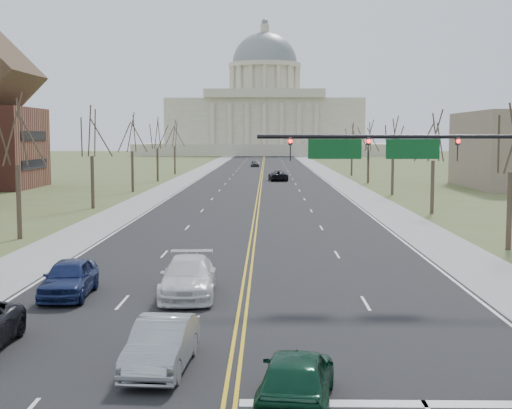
{
  "coord_description": "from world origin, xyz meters",
  "views": [
    {
      "loc": [
        0.95,
        -18.68,
        6.84
      ],
      "look_at": [
        0.33,
        21.05,
        3.0
      ],
      "focal_mm": 50.0,
      "sensor_mm": 36.0,
      "label": 1
    }
  ],
  "objects_px": {
    "car_nb_inner_lead": "(296,378)",
    "car_sb_inner_lead": "(162,344)",
    "signal_mast": "(411,160)",
    "car_sb_inner_second": "(188,277)",
    "car_far_nb": "(278,175)",
    "car_sb_outer_second": "(69,278)",
    "car_far_sb": "(255,164)"
  },
  "relations": [
    {
      "from": "car_far_sb",
      "to": "car_sb_outer_second",
      "type": "bearing_deg",
      "value": -97.66
    },
    {
      "from": "signal_mast",
      "to": "car_sb_inner_second",
      "type": "distance_m",
      "value": 11.25
    },
    {
      "from": "car_sb_inner_second",
      "to": "car_far_nb",
      "type": "height_order",
      "value": "car_sb_inner_second"
    },
    {
      "from": "car_nb_inner_lead",
      "to": "car_sb_inner_second",
      "type": "relative_size",
      "value": 0.8
    },
    {
      "from": "car_sb_inner_lead",
      "to": "signal_mast",
      "type": "bearing_deg",
      "value": 54.89
    },
    {
      "from": "car_nb_inner_lead",
      "to": "car_sb_inner_second",
      "type": "distance_m",
      "value": 13.15
    },
    {
      "from": "car_sb_outer_second",
      "to": "car_far_nb",
      "type": "relative_size",
      "value": 0.84
    },
    {
      "from": "car_sb_inner_lead",
      "to": "car_sb_inner_second",
      "type": "xyz_separation_m",
      "value": [
        -0.28,
        9.59,
        0.08
      ]
    },
    {
      "from": "car_far_nb",
      "to": "car_far_sb",
      "type": "bearing_deg",
      "value": -90.37
    },
    {
      "from": "car_nb_inner_lead",
      "to": "car_sb_inner_second",
      "type": "xyz_separation_m",
      "value": [
        -4.1,
        12.49,
        0.05
      ]
    },
    {
      "from": "car_nb_inner_lead",
      "to": "car_far_nb",
      "type": "distance_m",
      "value": 91.22
    },
    {
      "from": "signal_mast",
      "to": "car_nb_inner_lead",
      "type": "xyz_separation_m",
      "value": [
        -5.75,
        -14.76,
        -4.98
      ]
    },
    {
      "from": "car_nb_inner_lead",
      "to": "car_sb_inner_lead",
      "type": "bearing_deg",
      "value": -29.87
    },
    {
      "from": "signal_mast",
      "to": "car_far_sb",
      "type": "height_order",
      "value": "signal_mast"
    },
    {
      "from": "car_far_sb",
      "to": "car_sb_inner_lead",
      "type": "bearing_deg",
      "value": -95.26
    },
    {
      "from": "signal_mast",
      "to": "car_sb_inner_lead",
      "type": "height_order",
      "value": "signal_mast"
    },
    {
      "from": "car_sb_inner_lead",
      "to": "car_sb_outer_second",
      "type": "xyz_separation_m",
      "value": [
        -5.34,
        9.38,
        0.07
      ]
    },
    {
      "from": "car_nb_inner_lead",
      "to": "car_far_sb",
      "type": "distance_m",
      "value": 139.94
    },
    {
      "from": "car_sb_inner_lead",
      "to": "car_nb_inner_lead",
      "type": "bearing_deg",
      "value": -33.4
    },
    {
      "from": "signal_mast",
      "to": "car_far_sb",
      "type": "xyz_separation_m",
      "value": [
        -9.21,
        125.13,
        -5.04
      ]
    },
    {
      "from": "car_nb_inner_lead",
      "to": "car_sb_inner_lead",
      "type": "height_order",
      "value": "car_nb_inner_lead"
    },
    {
      "from": "car_nb_inner_lead",
      "to": "car_far_nb",
      "type": "bearing_deg",
      "value": -83.25
    },
    {
      "from": "car_far_nb",
      "to": "car_sb_inner_lead",
      "type": "bearing_deg",
      "value": 81.4
    },
    {
      "from": "signal_mast",
      "to": "car_far_sb",
      "type": "bearing_deg",
      "value": 94.21
    },
    {
      "from": "signal_mast",
      "to": "car_nb_inner_lead",
      "type": "distance_m",
      "value": 16.61
    },
    {
      "from": "car_nb_inner_lead",
      "to": "car_sb_outer_second",
      "type": "xyz_separation_m",
      "value": [
        -9.16,
        12.28,
        0.03
      ]
    },
    {
      "from": "signal_mast",
      "to": "car_sb_inner_lead",
      "type": "bearing_deg",
      "value": -128.91
    },
    {
      "from": "car_sb_inner_second",
      "to": "car_sb_outer_second",
      "type": "distance_m",
      "value": 5.06
    },
    {
      "from": "signal_mast",
      "to": "car_sb_inner_lead",
      "type": "relative_size",
      "value": 2.71
    },
    {
      "from": "car_far_nb",
      "to": "car_far_sb",
      "type": "xyz_separation_m",
      "value": [
        -4.39,
        48.68,
        -0.07
      ]
    },
    {
      "from": "car_sb_inner_lead",
      "to": "car_far_sb",
      "type": "height_order",
      "value": "car_sb_inner_lead"
    },
    {
      "from": "car_sb_inner_lead",
      "to": "car_sb_outer_second",
      "type": "relative_size",
      "value": 0.95
    }
  ]
}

